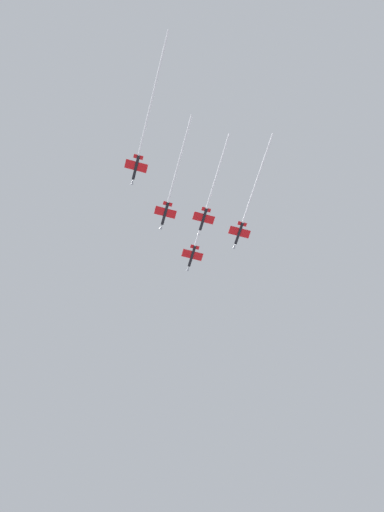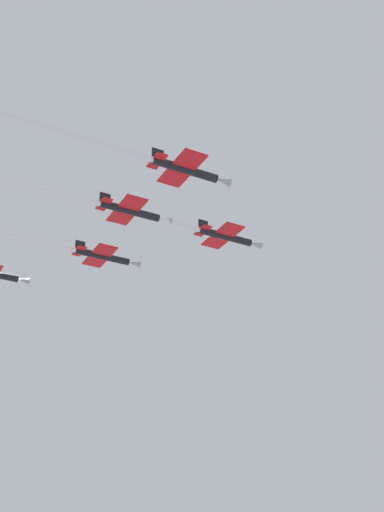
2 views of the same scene
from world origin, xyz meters
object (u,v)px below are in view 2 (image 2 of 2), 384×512
(jet_lead, at_px, (132,212))
(jet_starboard_inner, at_px, (102,144))
(jet_port_outer, at_px, (131,211))
(jet_port_inner, at_px, (38,242))

(jet_lead, relative_size, jet_starboard_inner, 1.22)
(jet_lead, bearing_deg, jet_starboard_inner, -34.98)
(jet_starboard_inner, bearing_deg, jet_lead, 145.02)
(jet_lead, bearing_deg, jet_port_outer, -90.00)
(jet_lead, xyz_separation_m, jet_port_outer, (0.10, -0.02, 0.13))
(jet_port_inner, xyz_separation_m, jet_starboard_inner, (6.12, 32.48, -0.76))
(jet_lead, distance_m, jet_port_inner, 19.80)
(jet_lead, height_order, jet_port_inner, jet_lead)
(jet_port_inner, bearing_deg, jet_port_outer, 33.15)
(jet_port_outer, bearing_deg, jet_lead, 90.00)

